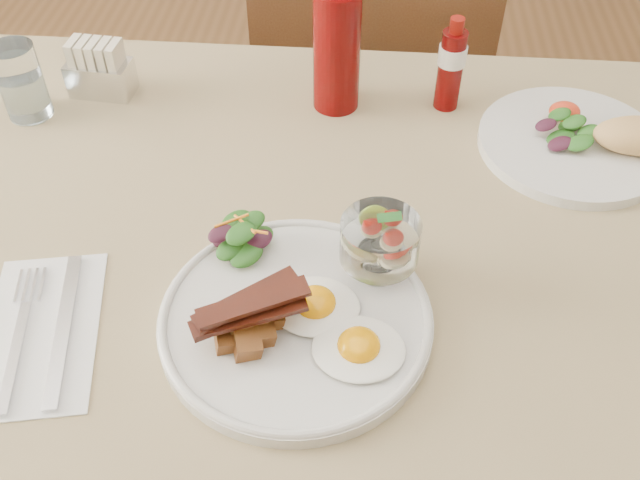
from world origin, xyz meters
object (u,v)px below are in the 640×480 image
Objects in this scene: second_plate at (588,140)px; water_glass at (22,86)px; hot_sauce_bottle at (451,65)px; sugar_caddy at (100,71)px; ketchup_bottle at (337,48)px; main_plate at (296,320)px; table at (356,306)px; fruit_cup at (380,241)px; chair_far at (369,92)px.

second_plate is 2.54× the size of water_glass.
sugar_caddy is (-0.49, -0.01, -0.03)m from hot_sauce_bottle.
hot_sauce_bottle is (0.15, 0.01, -0.02)m from ketchup_bottle.
main_plate is 3.04× the size of sugar_caddy.
second_plate is (0.29, 0.22, 0.11)m from table.
hot_sauce_bottle is at bearing 75.40° from fruit_cup.
chair_far is at bearing 49.26° from sugar_caddy.
hot_sauce_bottle is at bearing 70.31° from table.
water_glass is (-0.75, 0.02, 0.03)m from second_plate.
water_glass is at bearing 151.05° from fruit_cup.
water_glass is at bearing -172.23° from ketchup_bottle.
fruit_cup is 0.91× the size of sugar_caddy.
water_glass is (-0.42, -0.06, -0.04)m from ketchup_bottle.
second_plate reaches higher than main_plate.
hot_sauce_bottle reaches higher than sugar_caddy.
second_plate is at bearing 36.85° from table.
table is at bearing 121.06° from fruit_cup.
chair_far is 10.11× the size of sugar_caddy.
hot_sauce_bottle is (0.17, 0.40, 0.06)m from main_plate.
table is at bearing -109.69° from hot_sauce_bottle.
chair_far is 0.48m from hot_sauce_bottle.
chair_far reaches higher than fruit_cup.
ketchup_bottle reaches higher than second_plate.
water_glass is (-0.57, -0.07, -0.02)m from hot_sauce_bottle.
fruit_cup reaches higher than second_plate.
water_glass is at bearing 178.49° from second_plate.
chair_far is 6.96× the size of hot_sauce_bottle.
second_plate is (0.27, 0.25, -0.05)m from fruit_cup.
fruit_cup is at bearing -78.50° from ketchup_bottle.
chair_far is (0.00, 0.66, -0.14)m from table.
ketchup_bottle is 0.34m from sugar_caddy.
chair_far reaches higher than main_plate.
hot_sauce_bottle is at bearing 3.49° from ketchup_bottle.
fruit_cup is 0.52m from sugar_caddy.
water_glass reaches higher than fruit_cup.
second_plate is at bearing 43.07° from fruit_cup.
second_plate is 1.96× the size of hot_sauce_bottle.
hot_sauce_bottle is 0.58m from water_glass.
hot_sauce_bottle is (0.11, -0.36, 0.29)m from chair_far.
fruit_cup is 0.56m from water_glass.
sugar_caddy is at bearing 128.89° from main_plate.
fruit_cup is 0.32× the size of second_plate.
chair_far is 0.59m from second_plate.
table is 0.68m from chair_far.
main_plate is 0.44m from hot_sauce_bottle.
main_plate is 1.07× the size of second_plate.
second_plate is 0.35m from ketchup_bottle.
second_plate is at bearing -13.05° from ketchup_bottle.
sugar_caddy reaches higher than table.
table is 0.37m from second_plate.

